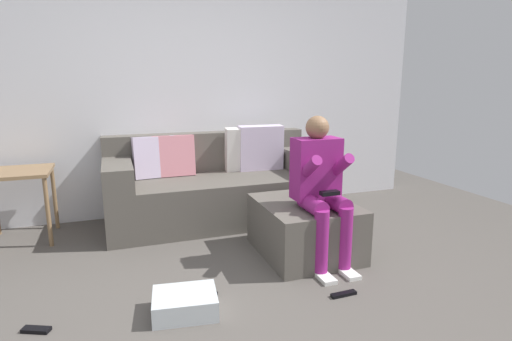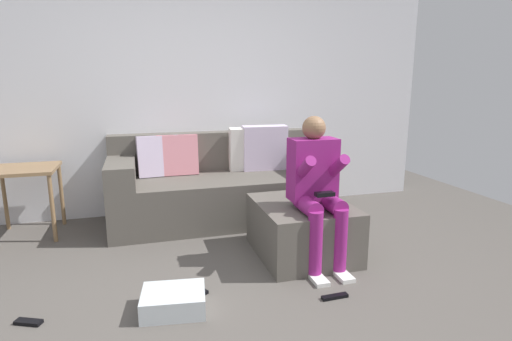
% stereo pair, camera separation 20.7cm
% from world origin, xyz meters
% --- Properties ---
extents(ground_plane, '(7.06, 7.06, 0.00)m').
position_xyz_m(ground_plane, '(0.00, 0.00, 0.00)').
color(ground_plane, '#544F49').
extents(wall_back, '(5.43, 0.10, 2.78)m').
position_xyz_m(wall_back, '(0.00, 2.25, 1.39)').
color(wall_back, silver).
rests_on(wall_back, ground_plane).
extents(couch_sectional, '(2.10, 0.88, 0.93)m').
position_xyz_m(couch_sectional, '(0.22, 1.82, 0.35)').
color(couch_sectional, '#59544C').
rests_on(couch_sectional, ground_plane).
extents(ottoman, '(0.72, 0.83, 0.43)m').
position_xyz_m(ottoman, '(0.70, 0.75, 0.22)').
color(ottoman, '#59544C').
rests_on(ottoman, ground_plane).
extents(person_seated, '(0.36, 0.57, 1.14)m').
position_xyz_m(person_seated, '(0.73, 0.56, 0.64)').
color(person_seated, '#8C1E72').
rests_on(person_seated, ground_plane).
extents(storage_bin, '(0.42, 0.35, 0.13)m').
position_xyz_m(storage_bin, '(-0.38, 0.17, 0.06)').
color(storage_bin, silver).
rests_on(storage_bin, ground_plane).
extents(side_table, '(0.55, 0.53, 0.64)m').
position_xyz_m(side_table, '(-1.53, 1.83, 0.54)').
color(side_table, olive).
rests_on(side_table, ground_plane).
extents(remote_near_ottoman, '(0.18, 0.05, 0.02)m').
position_xyz_m(remote_near_ottoman, '(0.64, 0.03, 0.01)').
color(remote_near_ottoman, black).
rests_on(remote_near_ottoman, ground_plane).
extents(remote_by_storage_bin, '(0.15, 0.12, 0.02)m').
position_xyz_m(remote_by_storage_bin, '(-0.22, 0.30, 0.01)').
color(remote_by_storage_bin, black).
rests_on(remote_by_storage_bin, ground_plane).
extents(remote_under_side_table, '(0.17, 0.12, 0.02)m').
position_xyz_m(remote_under_side_table, '(-1.21, 0.27, 0.01)').
color(remote_under_side_table, black).
rests_on(remote_under_side_table, ground_plane).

